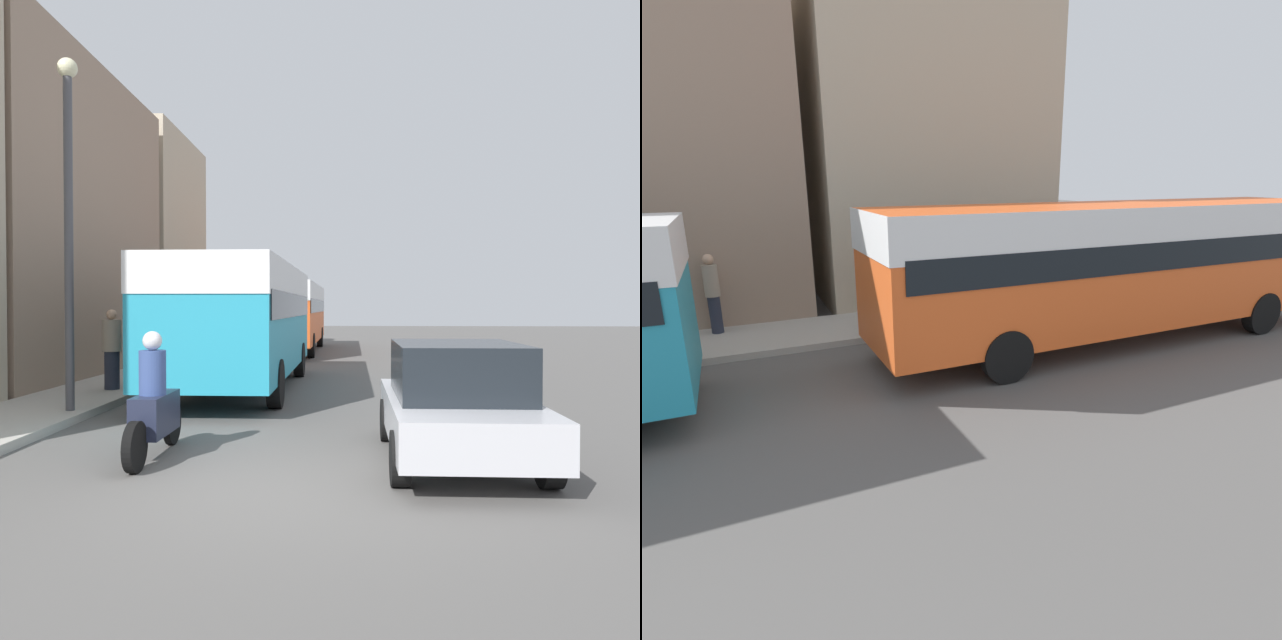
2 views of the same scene
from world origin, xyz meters
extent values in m
cube|color=#BCAD93|center=(-8.81, 19.57, 4.63)|extent=(5.22, 6.81, 9.26)
cube|color=#EA5B23|center=(-1.94, 21.64, 1.78)|extent=(2.46, 11.23, 2.56)
cube|color=white|center=(-1.94, 21.64, 2.67)|extent=(2.48, 11.28, 0.77)
cube|color=black|center=(-1.94, 21.64, 2.10)|extent=(2.51, 10.78, 0.56)
cylinder|color=black|center=(-3.07, 25.12, 0.50)|extent=(0.28, 1.00, 1.00)
cylinder|color=black|center=(-0.81, 25.12, 0.50)|extent=(0.28, 1.00, 1.00)
cylinder|color=black|center=(-3.07, 18.16, 0.50)|extent=(0.28, 1.00, 1.00)
cylinder|color=black|center=(-0.81, 18.16, 0.50)|extent=(0.28, 1.00, 1.00)
cylinder|color=#232838|center=(-5.78, 13.36, 0.58)|extent=(0.26, 0.26, 0.87)
cylinder|color=gray|center=(-5.78, 13.36, 1.38)|extent=(0.32, 0.32, 0.72)
sphere|color=tan|center=(-5.78, 13.36, 1.86)|extent=(0.23, 0.23, 0.23)
camera|label=1|loc=(0.83, -6.82, 2.06)|focal=35.00mm
camera|label=2|loc=(6.56, 13.85, 3.66)|focal=28.00mm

